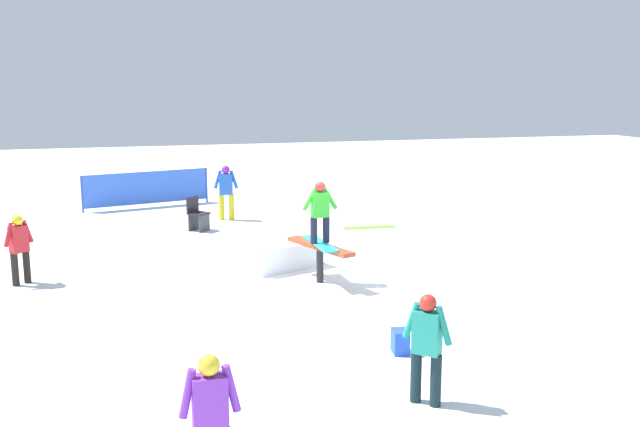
{
  "coord_description": "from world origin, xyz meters",
  "views": [
    {
      "loc": [
        12.8,
        -3.59,
        3.86
      ],
      "look_at": [
        0.0,
        0.0,
        1.35
      ],
      "focal_mm": 40.0,
      "sensor_mm": 36.0,
      "label": 1
    }
  ],
  "objects_px": {
    "backpack_on_snow": "(400,341)",
    "main_rider_on_rail": "(320,215)",
    "bystander_blue": "(226,190)",
    "loose_snowboard_lime": "(369,227)",
    "bystander_teal": "(427,343)",
    "folding_chair": "(197,215)",
    "rail_feature": "(320,251)",
    "bystander_red": "(19,246)",
    "bystander_purple": "(210,419)"
  },
  "relations": [
    {
      "from": "bystander_teal",
      "to": "folding_chair",
      "type": "relative_size",
      "value": 1.56
    },
    {
      "from": "folding_chair",
      "to": "main_rider_on_rail",
      "type": "bearing_deg",
      "value": -115.02
    },
    {
      "from": "bystander_blue",
      "to": "bystander_teal",
      "type": "distance_m",
      "value": 12.12
    },
    {
      "from": "main_rider_on_rail",
      "to": "loose_snowboard_lime",
      "type": "distance_m",
      "value": 5.47
    },
    {
      "from": "bystander_purple",
      "to": "bystander_teal",
      "type": "height_order",
      "value": "bystander_purple"
    },
    {
      "from": "folding_chair",
      "to": "backpack_on_snow",
      "type": "xyz_separation_m",
      "value": [
        9.25,
        1.9,
        -0.24
      ]
    },
    {
      "from": "bystander_teal",
      "to": "bystander_blue",
      "type": "bearing_deg",
      "value": 137.62
    },
    {
      "from": "bystander_red",
      "to": "loose_snowboard_lime",
      "type": "relative_size",
      "value": 0.96
    },
    {
      "from": "bystander_red",
      "to": "bystander_teal",
      "type": "bearing_deg",
      "value": 88.97
    },
    {
      "from": "bystander_purple",
      "to": "backpack_on_snow",
      "type": "distance_m",
      "value": 4.25
    },
    {
      "from": "loose_snowboard_lime",
      "to": "bystander_purple",
      "type": "bearing_deg",
      "value": 67.36
    },
    {
      "from": "folding_chair",
      "to": "bystander_teal",
      "type": "bearing_deg",
      "value": -124.73
    },
    {
      "from": "bystander_purple",
      "to": "loose_snowboard_lime",
      "type": "height_order",
      "value": "bystander_purple"
    },
    {
      "from": "main_rider_on_rail",
      "to": "loose_snowboard_lime",
      "type": "xyz_separation_m",
      "value": [
        -4.6,
        2.65,
        -1.32
      ]
    },
    {
      "from": "bystander_red",
      "to": "bystander_purple",
      "type": "bearing_deg",
      "value": 68.72
    },
    {
      "from": "main_rider_on_rail",
      "to": "bystander_red",
      "type": "distance_m",
      "value": 5.74
    },
    {
      "from": "bystander_red",
      "to": "rail_feature",
      "type": "bearing_deg",
      "value": 126.54
    },
    {
      "from": "backpack_on_snow",
      "to": "main_rider_on_rail",
      "type": "bearing_deg",
      "value": -169.13
    },
    {
      "from": "bystander_blue",
      "to": "bystander_teal",
      "type": "relative_size",
      "value": 1.11
    },
    {
      "from": "bystander_blue",
      "to": "backpack_on_snow",
      "type": "bearing_deg",
      "value": -71.01
    },
    {
      "from": "rail_feature",
      "to": "folding_chair",
      "type": "height_order",
      "value": "folding_chair"
    },
    {
      "from": "main_rider_on_rail",
      "to": "folding_chair",
      "type": "xyz_separation_m",
      "value": [
        -5.45,
        -1.77,
        -0.92
      ]
    },
    {
      "from": "main_rider_on_rail",
      "to": "bystander_teal",
      "type": "xyz_separation_m",
      "value": [
        5.4,
        -0.19,
        -0.56
      ]
    },
    {
      "from": "rail_feature",
      "to": "bystander_blue",
      "type": "xyz_separation_m",
      "value": [
        -6.7,
        -0.83,
        0.23
      ]
    },
    {
      "from": "bystander_blue",
      "to": "loose_snowboard_lime",
      "type": "distance_m",
      "value": 4.15
    },
    {
      "from": "rail_feature",
      "to": "bystander_blue",
      "type": "distance_m",
      "value": 6.76
    },
    {
      "from": "main_rider_on_rail",
      "to": "bystander_teal",
      "type": "distance_m",
      "value": 5.43
    },
    {
      "from": "loose_snowboard_lime",
      "to": "rail_feature",
      "type": "bearing_deg",
      "value": 63.7
    },
    {
      "from": "main_rider_on_rail",
      "to": "backpack_on_snow",
      "type": "relative_size",
      "value": 4.28
    },
    {
      "from": "main_rider_on_rail",
      "to": "backpack_on_snow",
      "type": "height_order",
      "value": "main_rider_on_rail"
    },
    {
      "from": "bystander_red",
      "to": "bystander_teal",
      "type": "distance_m",
      "value": 8.65
    },
    {
      "from": "bystander_blue",
      "to": "main_rider_on_rail",
      "type": "bearing_deg",
      "value": -69.17
    },
    {
      "from": "bystander_red",
      "to": "folding_chair",
      "type": "bearing_deg",
      "value": -172.2
    },
    {
      "from": "rail_feature",
      "to": "bystander_blue",
      "type": "relative_size",
      "value": 1.18
    },
    {
      "from": "rail_feature",
      "to": "loose_snowboard_lime",
      "type": "distance_m",
      "value": 5.34
    },
    {
      "from": "bystander_purple",
      "to": "folding_chair",
      "type": "xyz_separation_m",
      "value": [
        -12.13,
        1.15,
        -0.39
      ]
    },
    {
      "from": "bystander_red",
      "to": "bystander_teal",
      "type": "height_order",
      "value": "bystander_teal"
    },
    {
      "from": "backpack_on_snow",
      "to": "bystander_blue",
      "type": "bearing_deg",
      "value": -165.86
    },
    {
      "from": "rail_feature",
      "to": "bystander_purple",
      "type": "bearing_deg",
      "value": -44.56
    },
    {
      "from": "folding_chair",
      "to": "bystander_red",
      "type": "bearing_deg",
      "value": -176.02
    },
    {
      "from": "bystander_teal",
      "to": "backpack_on_snow",
      "type": "relative_size",
      "value": 4.04
    },
    {
      "from": "main_rider_on_rail",
      "to": "bystander_purple",
      "type": "relative_size",
      "value": 1.02
    },
    {
      "from": "bystander_purple",
      "to": "bystander_red",
      "type": "bearing_deg",
      "value": 106.91
    },
    {
      "from": "bystander_red",
      "to": "folding_chair",
      "type": "xyz_separation_m",
      "value": [
        -4.04,
        3.77,
        -0.34
      ]
    },
    {
      "from": "main_rider_on_rail",
      "to": "rail_feature",
      "type": "bearing_deg",
      "value": 0.0
    },
    {
      "from": "bystander_purple",
      "to": "backpack_on_snow",
      "type": "relative_size",
      "value": 4.18
    },
    {
      "from": "folding_chair",
      "to": "backpack_on_snow",
      "type": "relative_size",
      "value": 2.59
    },
    {
      "from": "folding_chair",
      "to": "bystander_purple",
      "type": "bearing_deg",
      "value": -138.43
    },
    {
      "from": "main_rider_on_rail",
      "to": "bystander_teal",
      "type": "bearing_deg",
      "value": -4.5
    },
    {
      "from": "bystander_blue",
      "to": "loose_snowboard_lime",
      "type": "relative_size",
      "value": 1.09
    }
  ]
}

